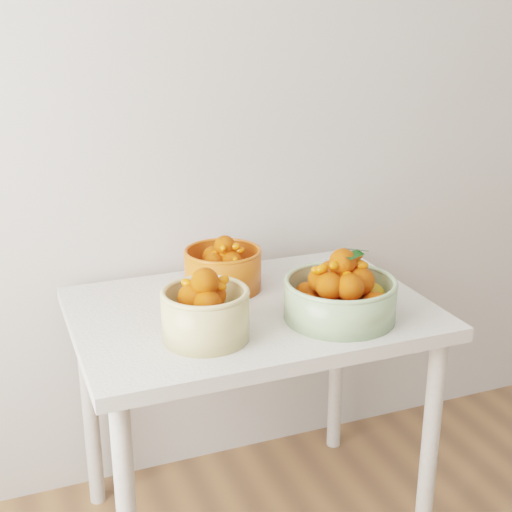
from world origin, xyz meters
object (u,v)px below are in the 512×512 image
at_px(bowl_cream, 205,312).
at_px(bowl_orange, 223,268).
at_px(table, 252,337).
at_px(bowl_green, 341,295).

xyz_separation_m(bowl_cream, bowl_orange, (0.15, 0.31, -0.01)).
height_order(table, bowl_cream, bowl_cream).
height_order(table, bowl_orange, bowl_orange).
xyz_separation_m(bowl_green, bowl_orange, (-0.23, 0.32, -0.00)).
relative_size(table, bowl_orange, 4.13).
bearing_deg(bowl_orange, table, -79.51).
bearing_deg(table, bowl_green, -38.93).
distance_m(bowl_green, bowl_orange, 0.39).
height_order(bowl_cream, bowl_orange, bowl_cream).
relative_size(bowl_cream, bowl_orange, 1.22).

